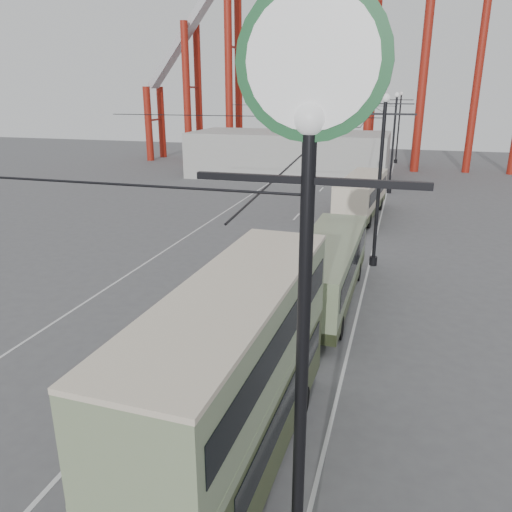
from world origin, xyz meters
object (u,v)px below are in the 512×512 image
(double_decker_bus, at_px, (236,371))
(single_decker_green, at_px, (328,268))
(lamp_post_near, at_px, (307,212))
(pedestrian, at_px, (253,365))
(single_decker_cream, at_px, (361,194))

(double_decker_bus, relative_size, single_decker_green, 0.92)
(lamp_post_near, distance_m, double_decker_bus, 6.50)
(double_decker_bus, distance_m, pedestrian, 4.30)
(single_decker_green, bearing_deg, pedestrian, -98.36)
(lamp_post_near, relative_size, single_decker_green, 1.02)
(pedestrian, bearing_deg, lamp_post_near, 93.42)
(lamp_post_near, bearing_deg, single_decker_cream, 93.16)
(lamp_post_near, distance_m, pedestrian, 10.50)
(single_decker_green, relative_size, pedestrian, 6.15)
(single_decker_cream, bearing_deg, pedestrian, -88.25)
(single_decker_green, height_order, pedestrian, single_decker_green)
(double_decker_bus, distance_m, single_decker_green, 11.64)
(lamp_post_near, height_order, single_decker_cream, lamp_post_near)
(double_decker_bus, relative_size, single_decker_cream, 0.94)
(single_decker_cream, distance_m, pedestrian, 25.26)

